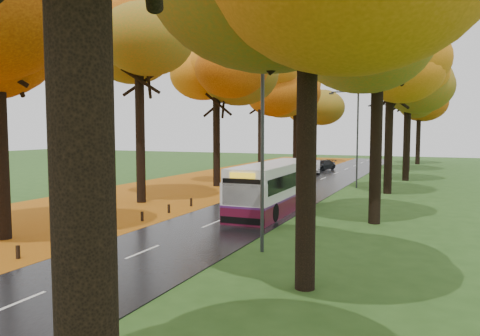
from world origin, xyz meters
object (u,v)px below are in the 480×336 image
Objects in this scene: car_white at (300,172)px; car_dark at (322,165)px; streetlamp_mid at (354,131)px; bus at (276,185)px; streetlamp_near at (256,131)px; streetlamp_far at (385,130)px; car_silver at (313,167)px.

car_white is 0.99× the size of car_dark.
bus is (-2.38, -12.78, -3.22)m from streetlamp_mid.
streetlamp_near is 1.00× the size of streetlamp_mid.
streetlamp_mid is 2.00× the size of car_dark.
streetlamp_far reaches higher than car_silver.
streetlamp_near is at bearing -92.00° from car_silver.
streetlamp_mid is at bearing -73.16° from car_silver.
car_dark is at bearing 75.44° from car_white.
car_silver is at bearing 98.43° from bus.
streetlamp_mid is 13.26m from car_silver.
streetlamp_mid is (0.00, 22.00, 0.00)m from streetlamp_near.
bus is at bearing -94.25° from car_white.
car_silver reaches higher than car_dark.
car_silver is at bearing 100.71° from streetlamp_near.
car_silver is 1.08× the size of car_dark.
streetlamp_near is 2.03× the size of car_white.
streetlamp_mid reaches higher than bus.
car_silver is (-6.24, 11.01, -3.96)m from streetlamp_mid.
bus is at bearing -93.91° from streetlamp_far.
streetlamp_far is at bearing 90.00° from streetlamp_mid.
bus reaches higher than car_silver.
car_white is (-3.67, 17.79, -0.78)m from bus.
streetlamp_near is 22.00m from streetlamp_mid.
car_dark is at bearing 77.98° from car_silver.
streetlamp_near is 1.86× the size of car_silver.
streetlamp_far reaches higher than car_dark.
bus is at bearing -62.20° from car_dark.
streetlamp_far is 2.00× the size of car_dark.
streetlamp_near is 44.00m from streetlamp_far.
car_dark is at bearing 99.52° from streetlamp_near.
streetlamp_mid and streetlamp_far have the same top height.
streetlamp_near is at bearing -90.00° from streetlamp_mid.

